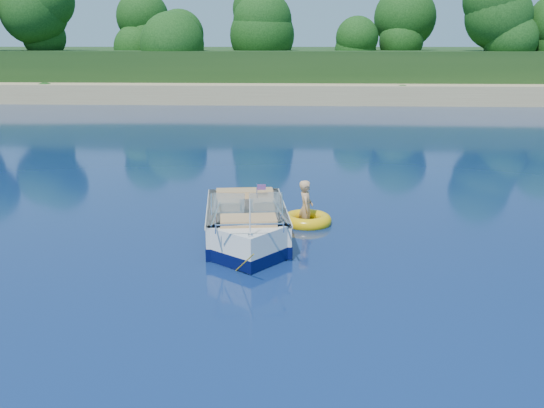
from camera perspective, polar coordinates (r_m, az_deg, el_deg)
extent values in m
plane|color=#091741|center=(13.40, 1.87, -5.44)|extent=(160.00, 160.00, 0.00)
cube|color=tan|center=(50.73, 2.77, 10.21)|extent=(170.00, 8.00, 2.00)
cube|color=#183615|center=(77.65, 2.89, 12.22)|extent=(170.00, 56.00, 6.00)
cylinder|color=#312010|center=(56.12, -16.37, 12.76)|extent=(0.44, 0.44, 3.20)
sphere|color=black|center=(56.12, -16.61, 15.85)|extent=(5.28, 5.28, 5.28)
cylinder|color=#312010|center=(54.58, 2.83, 13.49)|extent=(0.44, 0.44, 3.60)
sphere|color=black|center=(54.60, 2.88, 17.08)|extent=(5.94, 5.94, 5.94)
cylinder|color=#312010|center=(56.19, 24.13, 11.77)|extent=(0.44, 0.44, 2.60)
cube|color=white|center=(15.05, -2.44, -1.99)|extent=(2.33, 3.78, 0.99)
cube|color=white|center=(13.44, -2.18, -4.09)|extent=(1.87, 1.87, 0.99)
cube|color=#060B36|center=(15.09, -2.43, -2.49)|extent=(2.36, 3.82, 0.28)
cube|color=#060B36|center=(13.48, -2.17, -4.63)|extent=(1.91, 1.91, 0.28)
cube|color=#A77B58|center=(15.24, -2.49, -0.68)|extent=(1.82, 2.67, 0.09)
cube|color=white|center=(14.92, -2.46, -0.27)|extent=(2.37, 3.79, 0.06)
cube|color=black|center=(16.91, -2.68, 0.07)|extent=(0.56, 0.39, 0.85)
cube|color=#8C9EA5|center=(14.20, -4.09, 0.06)|extent=(0.74, 0.26, 0.46)
cube|color=#8C9EA5|center=(14.23, -0.67, 0.13)|extent=(0.78, 0.44, 0.46)
cube|color=tan|center=(14.67, -4.08, -0.44)|extent=(0.58, 0.58, 0.38)
cube|color=tan|center=(14.70, -0.77, -0.38)|extent=(0.58, 0.58, 0.38)
cube|color=tan|center=(15.82, -2.58, 0.72)|extent=(1.53, 0.70, 0.36)
cube|color=tan|center=(13.46, -2.23, -1.92)|extent=(1.33, 0.86, 0.32)
cylinder|color=white|center=(12.48, -2.09, -1.26)|extent=(0.03, 0.03, 0.80)
cube|color=red|center=(14.13, -1.01, 1.60)|extent=(0.21, 0.04, 0.13)
cube|color=silver|center=(12.55, -2.06, -2.96)|extent=(0.10, 0.07, 0.05)
cylinder|color=gold|center=(12.39, -2.63, -5.56)|extent=(0.49, 0.91, 0.72)
torus|color=yellow|center=(16.15, 3.29, -1.55)|extent=(1.60, 1.60, 0.35)
torus|color=red|center=(16.15, 3.29, -1.49)|extent=(1.31, 1.31, 0.12)
imported|color=tan|center=(16.20, 3.18, -1.82)|extent=(0.41, 0.86, 1.66)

